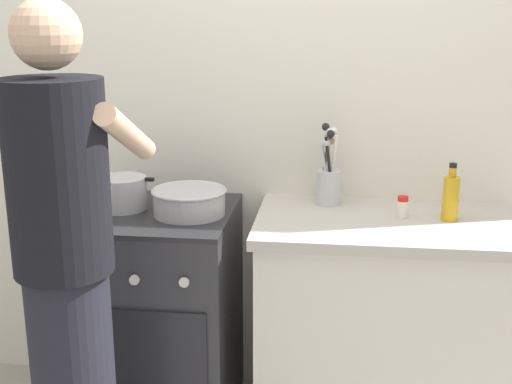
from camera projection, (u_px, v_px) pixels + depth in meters
The scene contains 9 objects.
back_wall at pixel (303, 112), 2.80m from camera, with size 3.20×0.10×2.50m.
countertop at pixel (383, 328), 2.64m from camera, with size 1.00×0.60×0.90m.
stove_range at pixel (160, 316), 2.74m from camera, with size 0.60×0.62×0.90m.
pot at pixel (122, 193), 2.64m from camera, with size 0.26×0.20×0.13m.
mixing_bowl at pixel (189, 201), 2.57m from camera, with size 0.29×0.29×0.10m.
utensil_crock at pixel (329, 179), 2.70m from camera, with size 0.10×0.10×0.33m.
spice_bottle at pixel (403, 207), 2.53m from camera, with size 0.04×0.04×0.08m.
oil_bottle at pixel (451, 197), 2.49m from camera, with size 0.06×0.06×0.22m.
person at pixel (67, 282), 2.05m from camera, with size 0.41×0.50×1.70m.
Camera 1 is at (0.35, -2.30, 1.67)m, focal length 46.96 mm.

